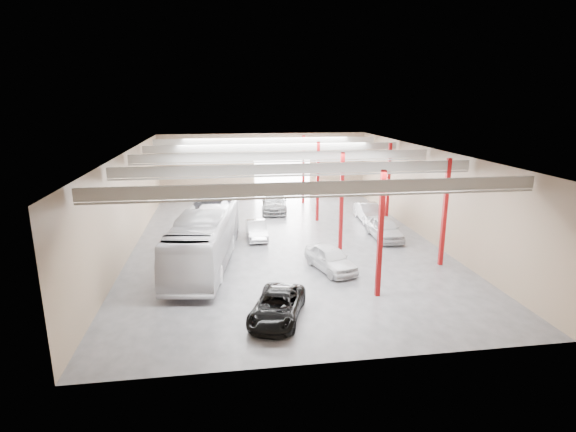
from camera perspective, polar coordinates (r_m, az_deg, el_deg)
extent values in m
cube|color=#49494E|center=(33.92, -0.48, -3.44)|extent=(22.00, 32.00, 0.01)
cube|color=#B4B4AF|center=(32.44, -0.51, 8.39)|extent=(22.00, 32.00, 0.12)
cube|color=#7C664D|center=(48.65, -3.11, 6.32)|extent=(22.00, 0.12, 7.00)
cube|color=#7C664D|center=(17.98, 6.64, -8.50)|extent=(22.00, 0.12, 7.00)
cube|color=#7C664D|center=(33.35, -19.57, 1.62)|extent=(0.12, 32.00, 7.00)
cube|color=#7C664D|center=(36.16, 17.06, 2.78)|extent=(0.12, 32.00, 7.00)
cube|color=white|center=(48.88, -0.74, 5.19)|extent=(6.00, 0.20, 5.00)
cube|color=maroon|center=(24.46, 11.65, -2.38)|extent=(0.25, 0.25, 7.00)
cube|color=maroon|center=(31.83, 6.80, 1.78)|extent=(0.25, 0.25, 7.00)
cube|color=maroon|center=(39.45, 3.78, 4.35)|extent=(0.25, 0.25, 7.00)
cube|color=maroon|center=(46.22, 1.96, 5.89)|extent=(0.25, 0.25, 7.00)
cube|color=maroon|center=(30.27, 19.27, 0.37)|extent=(0.25, 0.25, 7.00)
cube|color=maroon|center=(39.18, 12.60, 3.95)|extent=(0.25, 0.25, 7.00)
cube|color=#ADADA8|center=(20.81, 4.06, 3.57)|extent=(21.60, 0.15, 0.60)
cube|color=#ADADA8|center=(20.89, 4.04, 2.49)|extent=(21.60, 0.10, 0.10)
cube|color=#ADADA8|center=(26.61, 1.28, 6.03)|extent=(21.60, 0.15, 0.60)
cube|color=#ADADA8|center=(26.68, 1.28, 5.18)|extent=(21.60, 0.10, 0.10)
cube|color=#ADADA8|center=(32.49, -0.51, 7.60)|extent=(21.60, 0.15, 0.60)
cube|color=#ADADA8|center=(32.54, -0.51, 6.91)|extent=(21.60, 0.10, 0.10)
cube|color=#ADADA8|center=(38.40, -1.76, 8.69)|extent=(21.60, 0.15, 0.60)
cube|color=#ADADA8|center=(38.44, -1.75, 8.10)|extent=(21.60, 0.10, 0.10)
cube|color=#ADADA8|center=(44.34, -2.67, 9.48)|extent=(21.60, 0.15, 0.60)
cube|color=#ADADA8|center=(44.38, -2.67, 8.97)|extent=(21.60, 0.10, 0.10)
imported|color=silver|center=(29.82, -10.42, -2.62)|extent=(4.87, 13.26, 3.61)
imported|color=black|center=(22.48, -1.37, -11.37)|extent=(3.69, 5.32, 1.35)
imported|color=silver|center=(28.62, 5.42, -5.35)|extent=(3.01, 4.89, 1.55)
imported|color=#B9B8BE|center=(34.95, -4.01, -1.76)|extent=(1.52, 4.16, 1.36)
imported|color=gray|center=(43.38, -1.75, 1.74)|extent=(3.01, 6.04, 1.69)
imported|color=#A5A4A9|center=(40.45, 10.20, 0.47)|extent=(1.83, 4.81, 1.56)
imported|color=silver|center=(35.57, 12.16, -1.53)|extent=(2.08, 4.90, 1.65)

